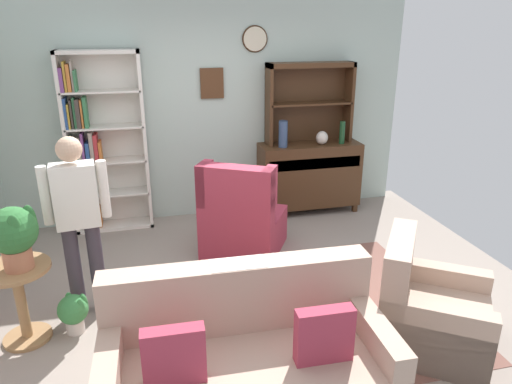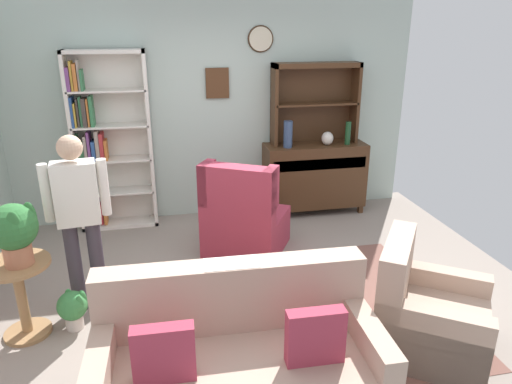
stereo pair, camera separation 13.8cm
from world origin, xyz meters
name	(u,v)px [view 2 (the right image)]	position (x,y,z in m)	size (l,w,h in m)	color
ground_plane	(250,297)	(0.00, 0.00, -0.01)	(5.40, 4.60, 0.02)	gray
wall_back	(217,106)	(0.00, 2.13, 1.41)	(5.00, 0.09, 2.80)	#ADC1B7
area_rug	(279,312)	(0.20, -0.30, 0.00)	(2.94, 2.12, 0.01)	brown
bookshelf	(106,144)	(-1.34, 1.94, 1.03)	(0.90, 0.30, 2.10)	silver
sideboard	(314,175)	(1.22, 1.86, 0.51)	(1.30, 0.45, 0.92)	#422816
sideboard_hutch	(315,92)	(1.22, 1.97, 1.56)	(1.10, 0.26, 1.00)	#422816
vase_tall	(288,134)	(0.83, 1.78, 1.08)	(0.11, 0.11, 0.33)	#33476B
vase_round	(327,138)	(1.35, 1.79, 1.01)	(0.15, 0.15, 0.17)	beige
bottle_wine	(348,133)	(1.61, 1.77, 1.06)	(0.07, 0.07, 0.29)	#194223
couch_floral	(238,364)	(-0.32, -1.23, 0.31)	(1.83, 0.91, 0.90)	tan
armchair_floral	(426,316)	(1.17, -0.98, 0.29)	(1.07, 1.06, 0.88)	tan
wingback_chair	(244,221)	(0.11, 0.87, 0.38)	(1.07, 1.08, 1.05)	#A33347
plant_stand	(20,291)	(-1.87, -0.16, 0.40)	(0.52, 0.52, 0.65)	#997047
potted_plant_large	(14,230)	(-1.82, -0.19, 0.93)	(0.35, 0.35, 0.49)	#AD6B4C
potted_plant_small	(73,307)	(-1.50, -0.16, 0.20)	(0.24, 0.24, 0.33)	beige
person_reading	(79,213)	(-1.41, 0.13, 0.91)	(0.53, 0.24, 1.56)	#38333D
coffee_table	(213,290)	(-0.38, -0.39, 0.35)	(0.80, 0.50, 0.42)	#422816
book_stack	(206,276)	(-0.43, -0.35, 0.47)	(0.22, 0.17, 0.09)	#284C8C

